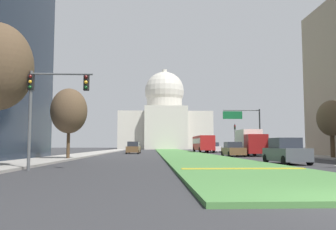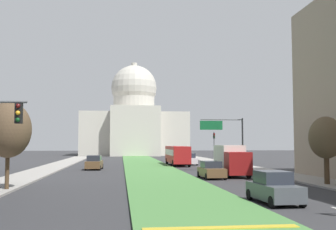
{
  "view_description": "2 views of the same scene",
  "coord_description": "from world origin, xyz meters",
  "px_view_note": "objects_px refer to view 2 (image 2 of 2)",
  "views": [
    {
      "loc": [
        -4.49,
        -7.31,
        1.3
      ],
      "look_at": [
        -2.73,
        30.5,
        4.52
      ],
      "focal_mm": 38.01,
      "sensor_mm": 36.0,
      "label": 1
    },
    {
      "loc": [
        -3.86,
        -5.26,
        3.38
      ],
      "look_at": [
        -0.02,
        27.44,
        5.72
      ],
      "focal_mm": 43.05,
      "sensor_mm": 36.0,
      "label": 2
    }
  ],
  "objects_px": {
    "street_tree_left_mid": "(8,130)",
    "city_bus": "(177,154)",
    "sedan_lead_stopped": "(274,188)",
    "box_truck_delivery": "(231,160)",
    "capitol_building": "(134,123)",
    "traffic_light_far_right": "(214,144)",
    "sedan_distant": "(94,163)",
    "sedan_midblock": "(211,170)",
    "sedan_far_horizon": "(190,159)",
    "overhead_guide_sign": "(227,133)",
    "street_tree_right_mid": "(326,138)"
  },
  "relations": [
    {
      "from": "street_tree_left_mid",
      "to": "city_bus",
      "type": "relative_size",
      "value": 0.58
    },
    {
      "from": "box_truck_delivery",
      "to": "city_bus",
      "type": "distance_m",
      "value": 21.29
    },
    {
      "from": "sedan_distant",
      "to": "city_bus",
      "type": "relative_size",
      "value": 0.42
    },
    {
      "from": "sedan_distant",
      "to": "sedan_lead_stopped",
      "type": "bearing_deg",
      "value": -68.76
    },
    {
      "from": "sedan_lead_stopped",
      "to": "box_truck_delivery",
      "type": "relative_size",
      "value": 0.66
    },
    {
      "from": "box_truck_delivery",
      "to": "overhead_guide_sign",
      "type": "bearing_deg",
      "value": 78.49
    },
    {
      "from": "capitol_building",
      "to": "street_tree_right_mid",
      "type": "bearing_deg",
      "value": -82.02
    },
    {
      "from": "traffic_light_far_right",
      "to": "capitol_building",
      "type": "bearing_deg",
      "value": 100.6
    },
    {
      "from": "box_truck_delivery",
      "to": "street_tree_left_mid",
      "type": "bearing_deg",
      "value": -151.35
    },
    {
      "from": "sedan_lead_stopped",
      "to": "sedan_midblock",
      "type": "distance_m",
      "value": 16.23
    },
    {
      "from": "capitol_building",
      "to": "box_truck_delivery",
      "type": "relative_size",
      "value": 4.74
    },
    {
      "from": "sedan_distant",
      "to": "city_bus",
      "type": "xyz_separation_m",
      "value": [
        12.06,
        8.48,
        0.91
      ]
    },
    {
      "from": "overhead_guide_sign",
      "to": "street_tree_left_mid",
      "type": "bearing_deg",
      "value": -139.09
    },
    {
      "from": "sedan_far_horizon",
      "to": "box_truck_delivery",
      "type": "bearing_deg",
      "value": -88.88
    },
    {
      "from": "box_truck_delivery",
      "to": "sedan_lead_stopped",
      "type": "bearing_deg",
      "value": -98.3
    },
    {
      "from": "sedan_lead_stopped",
      "to": "city_bus",
      "type": "height_order",
      "value": "city_bus"
    },
    {
      "from": "traffic_light_far_right",
      "to": "sedan_lead_stopped",
      "type": "height_order",
      "value": "traffic_light_far_right"
    },
    {
      "from": "traffic_light_far_right",
      "to": "box_truck_delivery",
      "type": "xyz_separation_m",
      "value": [
        -3.34,
        -21.92,
        -1.64
      ]
    },
    {
      "from": "street_tree_left_mid",
      "to": "traffic_light_far_right",
      "type": "bearing_deg",
      "value": 55.05
    },
    {
      "from": "street_tree_left_mid",
      "to": "city_bus",
      "type": "height_order",
      "value": "street_tree_left_mid"
    },
    {
      "from": "traffic_light_far_right",
      "to": "sedan_midblock",
      "type": "xyz_separation_m",
      "value": [
        -5.95,
        -24.08,
        -2.52
      ]
    },
    {
      "from": "sedan_lead_stopped",
      "to": "sedan_distant",
      "type": "relative_size",
      "value": 0.91
    },
    {
      "from": "traffic_light_far_right",
      "to": "city_bus",
      "type": "distance_m",
      "value": 6.26
    },
    {
      "from": "sedan_lead_stopped",
      "to": "box_truck_delivery",
      "type": "distance_m",
      "value": 18.6
    },
    {
      "from": "overhead_guide_sign",
      "to": "street_tree_right_mid",
      "type": "height_order",
      "value": "overhead_guide_sign"
    },
    {
      "from": "street_tree_left_mid",
      "to": "box_truck_delivery",
      "type": "distance_m",
      "value": 22.24
    },
    {
      "from": "street_tree_right_mid",
      "to": "overhead_guide_sign",
      "type": "bearing_deg",
      "value": 101.49
    },
    {
      "from": "traffic_light_far_right",
      "to": "street_tree_left_mid",
      "type": "bearing_deg",
      "value": -124.95
    },
    {
      "from": "sedan_midblock",
      "to": "sedan_far_horizon",
      "type": "bearing_deg",
      "value": 85.04
    },
    {
      "from": "overhead_guide_sign",
      "to": "box_truck_delivery",
      "type": "xyz_separation_m",
      "value": [
        -1.53,
        -7.54,
        -2.96
      ]
    },
    {
      "from": "capitol_building",
      "to": "sedan_distant",
      "type": "bearing_deg",
      "value": -96.17
    },
    {
      "from": "street_tree_left_mid",
      "to": "street_tree_right_mid",
      "type": "distance_m",
      "value": 24.47
    },
    {
      "from": "capitol_building",
      "to": "city_bus",
      "type": "distance_m",
      "value": 59.36
    },
    {
      "from": "capitol_building",
      "to": "box_truck_delivery",
      "type": "height_order",
      "value": "capitol_building"
    },
    {
      "from": "street_tree_right_mid",
      "to": "sedan_far_horizon",
      "type": "xyz_separation_m",
      "value": [
        -5.52,
        32.61,
        -2.97
      ]
    },
    {
      "from": "capitol_building",
      "to": "traffic_light_far_right",
      "type": "distance_m",
      "value": 59.19
    },
    {
      "from": "city_bus",
      "to": "street_tree_left_mid",
      "type": "bearing_deg",
      "value": -117.77
    },
    {
      "from": "sedan_distant",
      "to": "box_truck_delivery",
      "type": "xyz_separation_m",
      "value": [
        14.75,
        -12.65,
        0.81
      ]
    },
    {
      "from": "sedan_midblock",
      "to": "box_truck_delivery",
      "type": "relative_size",
      "value": 0.66
    },
    {
      "from": "box_truck_delivery",
      "to": "city_bus",
      "type": "relative_size",
      "value": 0.58
    },
    {
      "from": "sedan_distant",
      "to": "sedan_far_horizon",
      "type": "distance_m",
      "value": 17.51
    },
    {
      "from": "street_tree_left_mid",
      "to": "city_bus",
      "type": "xyz_separation_m",
      "value": [
        16.7,
        31.71,
        -2.58
      ]
    },
    {
      "from": "street_tree_right_mid",
      "to": "box_truck_delivery",
      "type": "xyz_separation_m",
      "value": [
        -5.07,
        9.86,
        -2.14
      ]
    },
    {
      "from": "street_tree_left_mid",
      "to": "sedan_midblock",
      "type": "distance_m",
      "value": 19.1
    },
    {
      "from": "overhead_guide_sign",
      "to": "city_bus",
      "type": "xyz_separation_m",
      "value": [
        -4.22,
        13.59,
        -2.87
      ]
    },
    {
      "from": "sedan_distant",
      "to": "sedan_far_horizon",
      "type": "height_order",
      "value": "sedan_distant"
    },
    {
      "from": "sedan_lead_stopped",
      "to": "sedan_distant",
      "type": "xyz_separation_m",
      "value": [
        -12.06,
        31.04,
        0.02
      ]
    },
    {
      "from": "overhead_guide_sign",
      "to": "sedan_far_horizon",
      "type": "bearing_deg",
      "value": 97.42
    },
    {
      "from": "box_truck_delivery",
      "to": "city_bus",
      "type": "bearing_deg",
      "value": 97.24
    },
    {
      "from": "capitol_building",
      "to": "street_tree_right_mid",
      "type": "xyz_separation_m",
      "value": [
        12.56,
        -89.63,
        -5.77
      ]
    }
  ]
}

